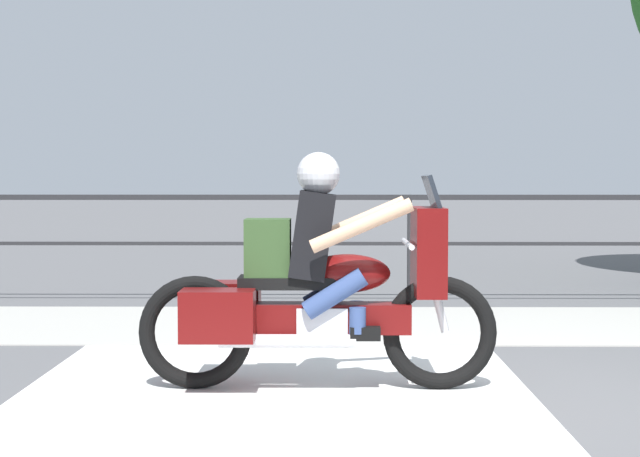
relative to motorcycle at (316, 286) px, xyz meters
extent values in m
plane|color=#565659|center=(0.99, -0.54, -0.70)|extent=(120.00, 120.00, 0.00)
cube|color=#A8A59E|center=(0.99, 2.86, -0.70)|extent=(44.00, 2.40, 0.01)
cube|color=silver|center=(-0.27, -0.74, -0.70)|extent=(3.41, 6.00, 0.01)
cube|color=#232326|center=(0.99, 4.45, 0.50)|extent=(36.00, 0.04, 0.06)
cube|color=#232326|center=(0.99, 4.45, -0.03)|extent=(36.00, 0.03, 0.04)
cylinder|color=#232326|center=(0.99, 4.45, -0.09)|extent=(0.05, 0.05, 1.23)
torus|color=black|center=(0.84, 0.00, -0.32)|extent=(0.77, 0.11, 0.77)
torus|color=black|center=(-0.82, 0.00, -0.32)|extent=(0.77, 0.11, 0.77)
cube|color=#5B0C0C|center=(0.01, 0.00, -0.22)|extent=(1.26, 0.22, 0.20)
cube|color=silver|center=(0.04, 0.00, -0.27)|extent=(0.34, 0.26, 0.26)
ellipsoid|color=#5B0C0C|center=(0.21, 0.00, 0.09)|extent=(0.59, 0.30, 0.26)
cube|color=black|center=(-0.15, 0.00, 0.03)|extent=(0.73, 0.28, 0.08)
cube|color=#5B0C0C|center=(0.76, 0.00, 0.24)|extent=(0.20, 0.53, 0.59)
cube|color=#1E232B|center=(0.78, 0.00, 0.63)|extent=(0.10, 0.45, 0.24)
cylinder|color=silver|center=(0.62, 0.00, 0.29)|extent=(0.04, 0.70, 0.04)
cylinder|color=silver|center=(-0.19, -0.16, -0.35)|extent=(0.91, 0.09, 0.09)
cube|color=#5B0C0C|center=(-0.64, -0.24, -0.16)|extent=(0.48, 0.28, 0.33)
cube|color=#5B0C0C|center=(-0.64, 0.24, -0.16)|extent=(0.48, 0.28, 0.33)
cylinder|color=silver|center=(0.81, 0.00, -0.04)|extent=(0.19, 0.06, 0.55)
cube|color=black|center=(-0.02, 0.00, 0.34)|extent=(0.32, 0.36, 0.60)
sphere|color=tan|center=(0.02, 0.00, 0.74)|extent=(0.23, 0.23, 0.23)
sphere|color=#B7B7BC|center=(0.02, 0.00, 0.76)|extent=(0.29, 0.29, 0.29)
cylinder|color=#33477A|center=(0.13, -0.15, -0.03)|extent=(0.44, 0.13, 0.34)
cylinder|color=#33477A|center=(0.28, -0.15, -0.21)|extent=(0.11, 0.11, 0.17)
cube|color=black|center=(0.33, -0.15, -0.30)|extent=(0.20, 0.10, 0.09)
cylinder|color=#33477A|center=(0.13, 0.15, -0.03)|extent=(0.44, 0.13, 0.34)
cylinder|color=#33477A|center=(0.28, 0.15, -0.21)|extent=(0.11, 0.11, 0.17)
cube|color=black|center=(0.33, 0.15, -0.30)|extent=(0.20, 0.10, 0.09)
cylinder|color=tan|center=(0.30, -0.30, 0.42)|extent=(0.67, 0.09, 0.36)
cylinder|color=tan|center=(0.30, 0.30, 0.42)|extent=(0.67, 0.09, 0.36)
cube|color=#2D4723|center=(-0.32, 0.00, 0.26)|extent=(0.30, 0.27, 0.40)
camera|label=1|loc=(0.09, -6.56, 0.75)|focal=55.00mm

